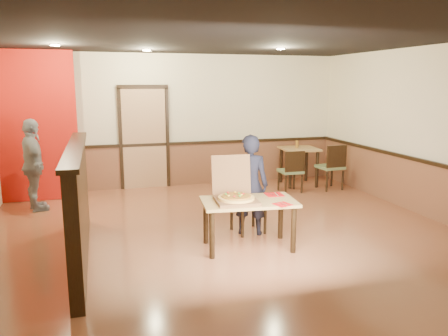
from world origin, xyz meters
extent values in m
plane|color=#A25F3F|center=(0.00, 0.00, 0.00)|extent=(7.00, 7.00, 0.00)
plane|color=black|center=(0.00, 0.00, 2.80)|extent=(7.00, 7.00, 0.00)
plane|color=beige|center=(0.00, 3.50, 1.40)|extent=(7.00, 0.00, 7.00)
plane|color=beige|center=(3.50, 0.00, 1.40)|extent=(0.00, 7.00, 7.00)
cube|color=brown|center=(0.00, 3.47, 0.45)|extent=(7.00, 0.04, 0.90)
cube|color=black|center=(0.00, 3.45, 0.92)|extent=(7.00, 0.06, 0.06)
cube|color=brown|center=(3.47, 0.00, 0.45)|extent=(0.04, 7.00, 0.90)
cube|color=black|center=(3.45, 0.00, 0.92)|extent=(0.06, 7.00, 0.06)
cube|color=tan|center=(-0.80, 3.46, 1.05)|extent=(0.90, 0.06, 2.10)
cube|color=black|center=(-2.00, -0.20, 0.70)|extent=(0.14, 3.00, 1.40)
cube|color=black|center=(-2.00, -0.20, 1.42)|extent=(0.20, 3.10, 0.05)
cube|color=red|center=(-2.90, 3.00, 1.40)|extent=(1.60, 0.20, 2.78)
cylinder|color=#FFDBB2|center=(-2.30, 1.80, 2.78)|extent=(0.14, 0.14, 0.02)
cylinder|color=#FFDBB2|center=(-0.80, 2.50, 2.78)|extent=(0.14, 0.14, 0.02)
cylinder|color=#FFDBB2|center=(1.40, 1.50, 2.78)|extent=(0.14, 0.14, 0.02)
cube|color=tan|center=(0.15, -0.45, 0.64)|extent=(1.30, 0.83, 0.04)
cylinder|color=black|center=(-0.41, -0.67, 0.31)|extent=(0.07, 0.07, 0.62)
cylinder|color=black|center=(-0.36, -0.12, 0.31)|extent=(0.07, 0.07, 0.62)
cylinder|color=black|center=(0.66, -0.78, 0.31)|extent=(0.07, 0.07, 0.62)
cylinder|color=black|center=(0.72, -0.23, 0.31)|extent=(0.07, 0.07, 0.62)
cube|color=#5C6E40|center=(0.36, 0.16, 0.45)|extent=(0.51, 0.51, 0.06)
cube|color=black|center=(0.34, 0.37, 0.70)|extent=(0.43, 0.10, 0.43)
cylinder|color=black|center=(0.21, -0.05, 0.20)|extent=(0.04, 0.04, 0.39)
cylinder|color=black|center=(0.15, 0.32, 0.20)|extent=(0.04, 0.04, 0.39)
cylinder|color=black|center=(0.58, 0.00, 0.20)|extent=(0.04, 0.04, 0.39)
cylinder|color=black|center=(0.52, 0.37, 0.20)|extent=(0.04, 0.04, 0.39)
cube|color=#5C6E40|center=(2.00, 2.25, 0.43)|extent=(0.43, 0.43, 0.06)
cube|color=black|center=(2.00, 2.05, 0.66)|extent=(0.41, 0.04, 0.41)
cylinder|color=black|center=(2.18, 2.43, 0.19)|extent=(0.04, 0.04, 0.37)
cylinder|color=black|center=(2.18, 2.07, 0.19)|extent=(0.04, 0.04, 0.37)
cylinder|color=black|center=(1.82, 2.42, 0.19)|extent=(0.04, 0.04, 0.37)
cylinder|color=black|center=(1.82, 2.07, 0.19)|extent=(0.04, 0.04, 0.37)
cube|color=#5C6E40|center=(2.90, 2.25, 0.47)|extent=(0.51, 0.51, 0.06)
cube|color=black|center=(2.92, 2.03, 0.73)|extent=(0.45, 0.08, 0.45)
cylinder|color=black|center=(3.08, 2.46, 0.20)|extent=(0.05, 0.05, 0.41)
cylinder|color=black|center=(3.11, 2.07, 0.20)|extent=(0.05, 0.05, 0.41)
cylinder|color=black|center=(2.69, 2.42, 0.20)|extent=(0.05, 0.05, 0.41)
cylinder|color=black|center=(2.72, 2.04, 0.20)|extent=(0.05, 0.05, 0.41)
cube|color=tan|center=(2.45, 2.80, 0.80)|extent=(0.82, 0.82, 0.04)
cylinder|color=black|center=(2.13, 2.52, 0.39)|extent=(0.07, 0.07, 0.78)
cylinder|color=black|center=(2.18, 3.12, 0.39)|extent=(0.07, 0.07, 0.78)
cylinder|color=black|center=(2.73, 2.47, 0.39)|extent=(0.07, 0.07, 0.78)
cylinder|color=black|center=(2.77, 3.07, 0.39)|extent=(0.07, 0.07, 0.78)
imported|color=black|center=(0.36, 0.08, 0.74)|extent=(0.64, 0.55, 1.48)
imported|color=gray|center=(-2.83, 2.26, 0.80)|extent=(0.64, 1.01, 1.61)
cube|color=brown|center=(-0.03, -0.48, 0.68)|extent=(0.58, 0.58, 0.04)
cube|color=brown|center=(0.00, -0.17, 0.97)|extent=(0.54, 0.15, 0.53)
cylinder|color=#E9B654|center=(-0.03, -0.48, 0.72)|extent=(0.59, 0.59, 0.03)
cube|color=red|center=(0.50, -0.77, 0.67)|extent=(0.25, 0.25, 0.00)
cylinder|color=white|center=(0.47, -0.77, 0.67)|extent=(0.06, 0.17, 0.01)
cube|color=white|center=(0.53, -0.77, 0.67)|extent=(0.06, 0.18, 0.00)
cube|color=red|center=(0.59, -0.27, 0.67)|extent=(0.25, 0.25, 0.01)
cylinder|color=white|center=(0.56, -0.27, 0.67)|extent=(0.02, 0.20, 0.01)
cube|color=white|center=(0.62, -0.27, 0.67)|extent=(0.03, 0.22, 0.00)
cylinder|color=#92611A|center=(2.41, 2.83, 0.89)|extent=(0.06, 0.06, 0.16)
camera|label=1|loc=(-1.72, -5.74, 2.19)|focal=35.00mm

